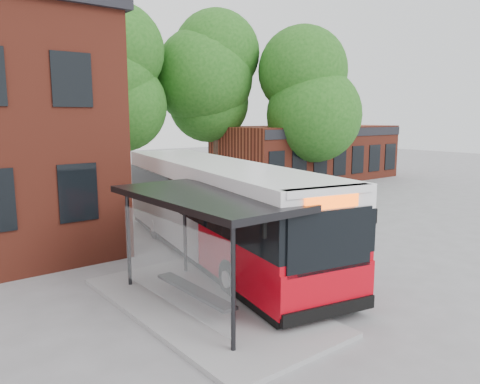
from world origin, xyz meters
TOP-DOWN VIEW (x-y plane):
  - ground at (0.00, 0.00)m, footprint 100.00×100.00m
  - shop_row at (15.00, 14.00)m, footprint 14.00×6.20m
  - bus_shelter at (-4.50, -1.00)m, footprint 3.60×7.00m
  - bike_rail at (9.28, 10.00)m, footprint 5.20×0.10m
  - tree_1 at (1.00, 17.00)m, footprint 7.92×7.92m
  - tree_2 at (8.00, 16.00)m, footprint 7.92×7.92m
  - tree_3 at (13.00, 12.00)m, footprint 7.04×7.04m
  - city_bus at (-1.71, 2.42)m, footprint 5.15×12.90m
  - bicycle_0 at (7.39, 9.08)m, footprint 1.80×1.02m
  - bicycle_1 at (7.89, 9.52)m, footprint 1.73×0.55m
  - bicycle_2 at (8.73, 9.91)m, footprint 1.84×1.24m
  - bicycle_3 at (8.64, 9.61)m, footprint 1.86×1.16m
  - bicycle_4 at (9.11, 9.13)m, footprint 1.71×0.84m
  - bicycle_5 at (10.97, 9.01)m, footprint 1.86×0.75m
  - bicycle_6 at (11.54, 9.55)m, footprint 1.64×1.07m
  - bicycle_7 at (11.14, 10.52)m, footprint 1.59×0.88m

SIDE VIEW (x-z plane):
  - ground at x=0.00m, z-range 0.00..0.00m
  - bike_rail at x=9.28m, z-range 0.00..0.38m
  - bicycle_6 at x=11.54m, z-range 0.00..0.81m
  - bicycle_4 at x=9.11m, z-range 0.00..0.86m
  - bicycle_0 at x=7.39m, z-range 0.00..0.89m
  - bicycle_2 at x=8.73m, z-range 0.00..0.91m
  - bicycle_7 at x=11.14m, z-range 0.00..0.92m
  - bicycle_1 at x=7.89m, z-range 0.00..1.03m
  - bicycle_3 at x=8.64m, z-range 0.00..1.08m
  - bicycle_5 at x=10.97m, z-range 0.00..1.08m
  - bus_shelter at x=-4.50m, z-range 0.00..2.90m
  - city_bus at x=-1.71m, z-range 0.00..3.20m
  - shop_row at x=15.00m, z-range 0.00..4.00m
  - tree_3 at x=13.00m, z-range 0.00..9.28m
  - tree_1 at x=1.00m, z-range 0.00..10.40m
  - tree_2 at x=8.00m, z-range 0.00..11.00m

